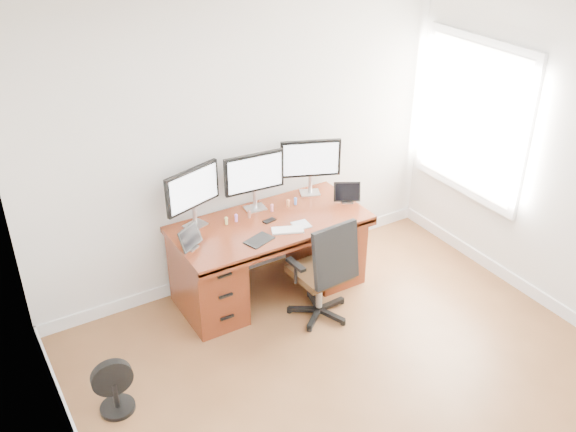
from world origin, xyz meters
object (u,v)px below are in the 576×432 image
desk (269,254)px  office_chair (323,286)px  monitor_center (254,175)px  floor_fan (114,388)px  keyboard (288,230)px

desk → office_chair: (0.21, -0.56, -0.08)m
office_chair → monitor_center: 1.13m
floor_fan → monitor_center: (1.66, 0.94, 0.88)m
floor_fan → monitor_center: 2.10m
floor_fan → keyboard: (1.71, 0.46, 0.55)m
keyboard → monitor_center: bearing=118.4°
desk → floor_fan: size_ratio=3.91×
desk → keyboard: (0.05, -0.24, 0.36)m
desk → monitor_center: monitor_center is taller
keyboard → floor_fan: bearing=-142.4°
floor_fan → keyboard: bearing=19.9°
desk → office_chair: office_chair is taller
office_chair → monitor_center: size_ratio=1.76×
desk → floor_fan: bearing=-157.2°
office_chair → keyboard: size_ratio=3.65×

